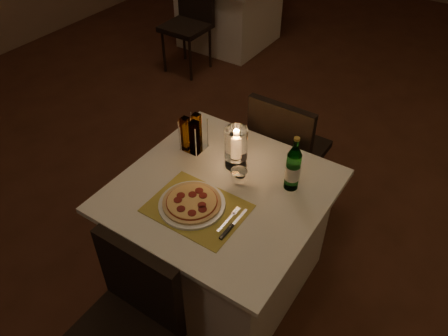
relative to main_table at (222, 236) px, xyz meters
The scene contains 15 objects.
floor 0.68m from the main_table, 59.40° to the left, with size 8.00×10.00×0.02m, color #492517.
main_table is the anchor object (origin of this frame).
chair_near 0.74m from the main_table, 90.00° to the right, with size 0.42×0.42×0.90m.
chair_far 0.74m from the main_table, 90.00° to the left, with size 0.42×0.42×0.90m.
placemat 0.41m from the main_table, 96.34° to the right, with size 0.45×0.34×0.00m, color #B09D3D.
plate 0.42m from the main_table, 105.52° to the right, with size 0.32×0.32×0.01m, color white.
pizza 0.44m from the main_table, 105.45° to the right, with size 0.28×0.28×0.02m.
fork 0.43m from the main_table, 45.27° to the right, with size 0.02×0.18×0.00m.
knife 0.46m from the main_table, 49.01° to the right, with size 0.02×0.22×0.01m.
tumbler 0.42m from the main_table, 55.68° to the left, with size 0.09×0.09×0.09m, color white, non-canonical shape.
water_bottle 0.60m from the main_table, 35.60° to the left, with size 0.07×0.07×0.30m.
hurricane_candle 0.54m from the main_table, 101.68° to the left, with size 0.12×0.12×0.23m.
cruet_caddy 0.58m from the main_table, 150.14° to the left, with size 0.12×0.12×0.21m.
neighbor_table_left 3.29m from the main_table, 122.33° to the left, with size 1.00×1.00×0.74m.
neighbor_chair_la 2.72m from the main_table, 130.42° to the left, with size 0.42×0.42×0.90m.
Camera 1 is at (0.60, -1.79, 2.24)m, focal length 35.00 mm.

